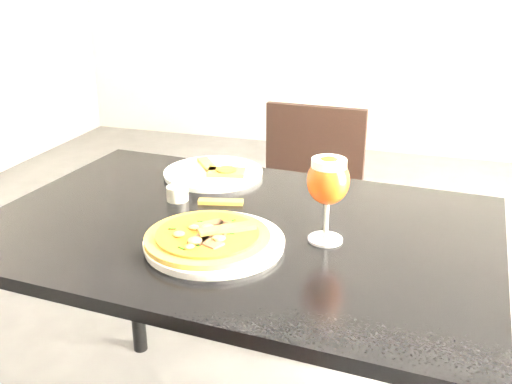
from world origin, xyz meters
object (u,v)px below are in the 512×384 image
(beer_glass, at_px, (328,181))
(pizza, at_px, (208,236))
(chair_far, at_px, (305,214))
(dining_table, at_px, (237,257))

(beer_glass, bearing_deg, pizza, -155.94)
(chair_far, bearing_deg, beer_glass, -71.97)
(dining_table, height_order, pizza, pizza)
(pizza, bearing_deg, chair_far, 87.99)
(chair_far, distance_m, pizza, 0.91)
(dining_table, bearing_deg, chair_far, 92.93)
(dining_table, relative_size, pizza, 4.56)
(chair_far, distance_m, beer_glass, 0.89)
(pizza, relative_size, beer_glass, 1.40)
(pizza, height_order, beer_glass, beer_glass)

